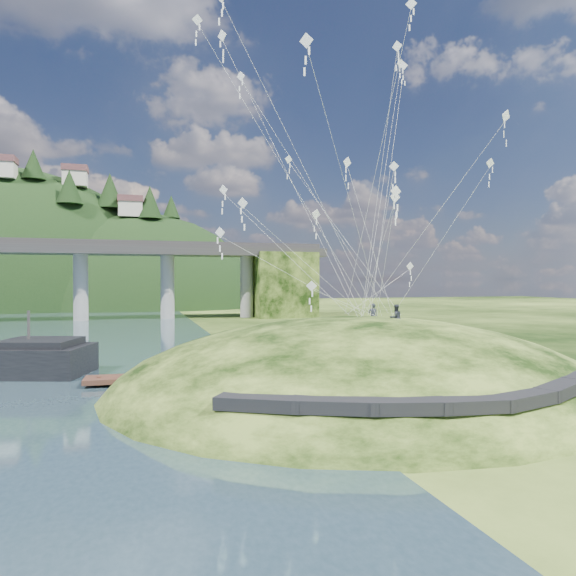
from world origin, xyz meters
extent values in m
plane|color=black|center=(0.00, 0.00, 0.00)|extent=(320.00, 320.00, 0.00)
ellipsoid|color=black|center=(8.00, 2.00, -1.50)|extent=(36.00, 32.00, 13.00)
cube|color=black|center=(-1.50, -8.00, 2.03)|extent=(4.32, 3.62, 0.71)
cube|color=black|center=(1.50, -9.65, 2.09)|extent=(4.10, 2.97, 0.61)
cube|color=black|center=(4.50, -10.65, 2.08)|extent=(3.85, 2.37, 0.62)
cube|color=black|center=(7.50, -11.10, 2.04)|extent=(3.62, 1.83, 0.66)
cube|color=black|center=(10.50, -10.90, 2.05)|extent=(3.82, 2.27, 0.68)
cube|color=black|center=(13.50, -9.95, 2.14)|extent=(4.11, 2.97, 0.71)
cylinder|color=gray|center=(-16.50, 70.00, 6.50)|extent=(2.60, 2.60, 13.00)
cylinder|color=gray|center=(-1.00, 70.00, 6.50)|extent=(2.60, 2.60, 13.00)
cylinder|color=gray|center=(14.50, 70.00, 6.50)|extent=(2.60, 2.60, 13.00)
cube|color=black|center=(22.00, 70.00, 6.50)|extent=(12.00, 11.00, 13.00)
ellipsoid|color=black|center=(-40.00, 126.00, -6.00)|extent=(96.00, 68.00, 88.00)
ellipsoid|color=black|center=(-5.00, 118.00, -10.00)|extent=(76.00, 56.00, 72.00)
cone|color=black|center=(-31.40, 112.04, 36.68)|extent=(5.83, 5.83, 7.67)
cone|color=black|center=(-22.45, 107.08, 30.58)|extent=(6.47, 6.47, 8.51)
cone|color=black|center=(-13.22, 113.99, 31.23)|extent=(7.13, 7.13, 9.38)
cone|color=black|center=(-3.12, 109.03, 27.87)|extent=(6.56, 6.56, 8.63)
cone|color=black|center=(2.77, 114.63, 27.68)|extent=(4.88, 4.88, 6.42)
cube|color=beige|center=(-38.00, 110.00, 34.28)|extent=(6.00, 5.00, 4.00)
cube|color=brown|center=(-38.00, 110.00, 36.98)|extent=(6.40, 5.40, 1.60)
cube|color=beige|center=(-22.00, 116.00, 34.18)|extent=(6.00, 5.00, 4.00)
cube|color=brown|center=(-22.00, 116.00, 36.88)|extent=(6.40, 5.40, 1.60)
cube|color=beige|center=(-8.00, 110.00, 25.88)|extent=(6.00, 5.00, 4.00)
cube|color=brown|center=(-8.00, 110.00, 28.58)|extent=(6.40, 5.40, 1.60)
cube|color=black|center=(-14.24, 13.75, 2.63)|extent=(6.56, 5.97, 0.54)
cylinder|color=#2D2B2B|center=(-15.10, 14.03, 3.80)|extent=(0.22, 0.22, 2.72)
cube|color=#3B2018|center=(-3.47, 7.83, 0.45)|extent=(14.21, 2.86, 0.35)
cylinder|color=#3B2018|center=(-9.52, 8.10, 0.20)|extent=(0.30, 0.30, 1.01)
cylinder|color=#3B2018|center=(-6.49, 7.96, 0.20)|extent=(0.30, 0.30, 1.01)
cylinder|color=#3B2018|center=(-3.47, 7.83, 0.20)|extent=(0.30, 0.30, 1.01)
cylinder|color=#3B2018|center=(-0.44, 7.69, 0.20)|extent=(0.30, 0.30, 1.01)
cylinder|color=#3B2018|center=(2.58, 7.55, 0.20)|extent=(0.30, 0.30, 1.01)
imported|color=#282B35|center=(10.23, 4.41, 5.84)|extent=(0.83, 0.70, 1.92)
imported|color=#282B35|center=(10.61, 1.58, 5.88)|extent=(0.93, 0.73, 1.90)
cube|color=white|center=(10.27, 0.89, 23.59)|extent=(0.46, 0.60, 0.71)
cube|color=white|center=(10.27, 0.89, 23.08)|extent=(0.09, 0.07, 0.42)
cube|color=white|center=(10.27, 0.89, 22.56)|extent=(0.09, 0.07, 0.42)
cube|color=white|center=(10.27, 0.89, 22.05)|extent=(0.09, 0.07, 0.42)
cube|color=white|center=(0.68, 7.24, 22.87)|extent=(0.53, 0.49, 0.68)
cube|color=white|center=(0.68, 7.24, 22.38)|extent=(0.09, 0.06, 0.40)
cube|color=white|center=(0.68, 7.24, 21.88)|extent=(0.09, 0.06, 0.40)
cube|color=white|center=(0.68, 7.24, 21.39)|extent=(0.09, 0.06, 0.40)
cube|color=white|center=(0.56, 6.01, 13.21)|extent=(0.67, 0.54, 0.79)
cube|color=white|center=(0.56, 6.01, 12.63)|extent=(0.11, 0.06, 0.48)
cube|color=white|center=(0.56, 6.01, 12.05)|extent=(0.11, 0.06, 0.48)
cube|color=white|center=(0.56, 6.01, 11.47)|extent=(0.11, 0.06, 0.48)
cube|color=white|center=(5.69, 11.49, 17.95)|extent=(0.70, 0.24, 0.71)
cube|color=white|center=(5.69, 11.49, 17.44)|extent=(0.09, 0.07, 0.42)
cube|color=white|center=(5.69, 11.49, 16.93)|extent=(0.09, 0.07, 0.42)
cube|color=white|center=(5.69, 11.49, 16.41)|extent=(0.09, 0.07, 0.42)
cube|color=white|center=(-0.19, 10.01, 14.80)|extent=(0.58, 0.62, 0.78)
cube|color=white|center=(-0.19, 10.01, 14.23)|extent=(0.10, 0.07, 0.47)
cube|color=white|center=(-0.19, 10.01, 13.65)|extent=(0.10, 0.07, 0.47)
cube|color=white|center=(-0.19, 10.01, 13.08)|extent=(0.10, 0.07, 0.47)
cube|color=white|center=(15.76, 9.74, 26.42)|extent=(0.54, 0.49, 0.69)
cube|color=white|center=(15.76, 9.74, 25.93)|extent=(0.08, 0.06, 0.40)
cube|color=white|center=(15.76, 9.74, 25.44)|extent=(0.08, 0.06, 0.40)
cube|color=white|center=(15.76, 9.74, 24.95)|extent=(0.08, 0.06, 0.40)
cube|color=white|center=(14.40, -4.90, 17.46)|extent=(0.72, 0.27, 0.72)
cube|color=white|center=(14.40, -4.90, 16.94)|extent=(0.09, 0.07, 0.43)
cube|color=white|center=(14.40, -4.90, 16.41)|extent=(0.09, 0.07, 0.43)
cube|color=white|center=(14.40, -4.90, 15.88)|extent=(0.09, 0.07, 0.43)
cube|color=white|center=(-2.91, 4.06, 25.01)|extent=(0.72, 0.21, 0.70)
cube|color=white|center=(-2.91, 4.06, 24.51)|extent=(0.09, 0.03, 0.41)
cube|color=white|center=(-2.91, 4.06, 24.00)|extent=(0.09, 0.03, 0.41)
cube|color=white|center=(-2.91, 4.06, 23.50)|extent=(0.09, 0.03, 0.41)
cube|color=white|center=(7.80, 3.72, 16.14)|extent=(0.74, 0.35, 0.78)
cube|color=white|center=(7.80, 3.72, 15.58)|extent=(0.09, 0.08, 0.46)
cube|color=white|center=(7.80, 3.72, 15.02)|extent=(0.09, 0.08, 0.46)
cube|color=white|center=(7.80, 3.72, 14.46)|extent=(0.09, 0.08, 0.46)
cube|color=white|center=(9.23, -2.73, 24.46)|extent=(0.60, 0.39, 0.68)
cube|color=white|center=(9.23, -2.73, 23.97)|extent=(0.09, 0.05, 0.40)
cube|color=white|center=(9.23, -2.73, 23.49)|extent=(0.09, 0.05, 0.40)
cube|color=white|center=(9.23, -2.73, 23.00)|extent=(0.09, 0.05, 0.40)
cube|color=white|center=(15.74, -1.81, 15.41)|extent=(0.66, 0.22, 0.64)
cube|color=white|center=(15.74, -1.81, 14.94)|extent=(0.09, 0.05, 0.38)
cube|color=white|center=(15.74, -1.81, 14.47)|extent=(0.09, 0.05, 0.38)
cube|color=white|center=(15.74, -1.81, 14.00)|extent=(0.09, 0.05, 0.38)
cube|color=white|center=(10.67, 2.04, 15.68)|extent=(0.59, 0.44, 0.70)
cube|color=white|center=(10.67, 2.04, 15.18)|extent=(0.09, 0.05, 0.41)
cube|color=white|center=(10.67, 2.04, 14.68)|extent=(0.09, 0.05, 0.41)
cube|color=white|center=(10.67, 2.04, 14.18)|extent=(0.09, 0.05, 0.41)
cube|color=white|center=(6.41, 6.51, 12.67)|extent=(0.77, 0.27, 0.77)
cube|color=white|center=(6.41, 6.51, 12.11)|extent=(0.10, 0.08, 0.46)
cube|color=white|center=(6.41, 6.51, 11.55)|extent=(0.10, 0.08, 0.46)
cube|color=white|center=(6.41, 6.51, 10.98)|extent=(0.10, 0.08, 0.46)
cube|color=white|center=(17.11, 10.89, 8.84)|extent=(0.78, 0.18, 0.78)
cube|color=white|center=(17.11, 10.89, 8.29)|extent=(0.10, 0.05, 0.45)
cube|color=white|center=(17.11, 10.89, 7.73)|extent=(0.10, 0.05, 0.45)
cube|color=white|center=(17.11, 10.89, 7.18)|extent=(0.10, 0.05, 0.45)
cube|color=white|center=(8.67, -1.90, 13.18)|extent=(0.72, 0.14, 0.72)
cube|color=white|center=(8.67, -1.90, 12.67)|extent=(0.09, 0.03, 0.42)
cube|color=white|center=(8.67, -1.90, 12.16)|extent=(0.09, 0.03, 0.42)
cube|color=white|center=(8.67, -1.90, 11.64)|extent=(0.09, 0.03, 0.42)
cube|color=white|center=(-1.59, 2.40, 25.37)|extent=(0.11, 0.05, 0.47)
cube|color=white|center=(-1.59, 2.40, 24.79)|extent=(0.11, 0.05, 0.47)
cube|color=white|center=(-1.59, 2.40, 24.21)|extent=(0.11, 0.05, 0.47)
cube|color=white|center=(-0.49, 8.66, 26.37)|extent=(0.56, 0.72, 0.85)
cube|color=white|center=(-0.49, 8.66, 25.76)|extent=(0.10, 0.09, 0.50)
cube|color=white|center=(-0.49, 8.66, 25.14)|extent=(0.10, 0.09, 0.50)
cube|color=white|center=(-0.49, 8.66, 24.53)|extent=(0.10, 0.09, 0.50)
cube|color=white|center=(1.77, -4.83, 20.32)|extent=(0.64, 0.51, 0.76)
cube|color=white|center=(1.77, -4.83, 19.77)|extent=(0.10, 0.06, 0.45)
cube|color=white|center=(1.77, -4.83, 19.21)|extent=(0.10, 0.06, 0.45)
cube|color=white|center=(1.77, -4.83, 18.66)|extent=(0.10, 0.06, 0.45)
cube|color=white|center=(9.60, -0.13, 13.13)|extent=(0.79, 0.17, 0.79)
cube|color=white|center=(9.60, -0.13, 12.57)|extent=(0.10, 0.05, 0.46)
cube|color=white|center=(9.60, -0.13, 12.01)|extent=(0.10, 0.05, 0.46)
cube|color=white|center=(9.60, -0.13, 11.45)|extent=(0.10, 0.05, 0.46)
cube|color=white|center=(4.73, 2.77, 7.20)|extent=(0.70, 0.32, 0.74)
cube|color=white|center=(4.73, 2.77, 6.67)|extent=(0.10, 0.03, 0.43)
cube|color=white|center=(4.73, 2.77, 6.14)|extent=(0.10, 0.03, 0.43)
cube|color=white|center=(4.73, 2.77, 5.61)|extent=(0.10, 0.03, 0.43)
cube|color=white|center=(15.58, 9.96, 26.70)|extent=(0.71, 0.26, 0.71)
cube|color=white|center=(15.58, 9.96, 26.18)|extent=(0.09, 0.02, 0.42)
cube|color=white|center=(15.58, 9.96, 25.66)|extent=(0.09, 0.02, 0.42)
cube|color=white|center=(15.58, 9.96, 25.14)|extent=(0.09, 0.02, 0.42)
cube|color=white|center=(-1.93, 0.89, 10.56)|extent=(0.56, 0.46, 0.68)
cube|color=white|center=(-1.93, 0.89, 10.07)|extent=(0.09, 0.06, 0.40)
cube|color=white|center=(-1.93, 0.89, 9.58)|extent=(0.09, 0.06, 0.40)
cube|color=white|center=(-1.93, 0.89, 9.09)|extent=(0.09, 0.06, 0.40)
camera|label=1|loc=(-7.01, -30.79, 7.67)|focal=32.00mm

